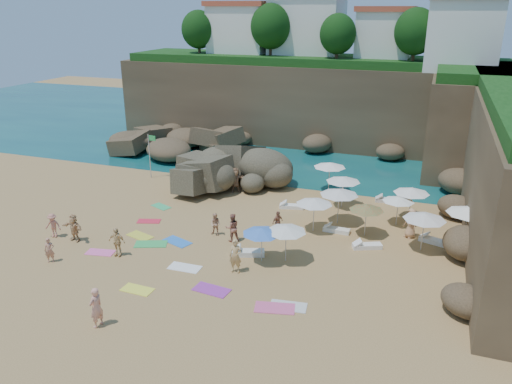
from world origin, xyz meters
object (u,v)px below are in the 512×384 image
(rock_outcrop, at_px, (235,189))
(person_stand_6, at_px, (96,307))
(parasol_2, at_px, (343,179))
(lounger_0, at_px, (337,230))
(person_stand_5, at_px, (236,180))
(parasol_0, at_px, (256,160))
(person_stand_2, at_px, (243,178))
(parasol_1, at_px, (330,165))
(person_stand_0, at_px, (49,250))
(person_stand_4, at_px, (411,223))
(person_stand_3, at_px, (278,222))
(person_stand_1, at_px, (232,228))
(flag_pole, at_px, (150,150))

(rock_outcrop, height_order, person_stand_6, person_stand_6)
(parasol_2, bearing_deg, lounger_0, -83.53)
(person_stand_5, height_order, person_stand_6, person_stand_5)
(parasol_0, height_order, person_stand_2, parasol_0)
(parasol_1, xyz_separation_m, person_stand_0, (-12.21, -16.61, -1.40))
(rock_outcrop, distance_m, parasol_1, 7.56)
(lounger_0, bearing_deg, person_stand_6, -117.83)
(parasol_0, bearing_deg, rock_outcrop, -127.18)
(person_stand_4, distance_m, person_stand_6, 18.96)
(rock_outcrop, relative_size, person_stand_3, 4.85)
(parasol_0, relative_size, person_stand_6, 1.22)
(parasol_2, bearing_deg, parasol_1, 118.49)
(parasol_0, height_order, parasol_1, parasol_1)
(person_stand_1, distance_m, person_stand_3, 3.04)
(person_stand_6, bearing_deg, person_stand_1, 175.59)
(person_stand_1, xyz_separation_m, person_stand_3, (2.23, 2.06, -0.16))
(lounger_0, xyz_separation_m, person_stand_4, (4.40, 0.78, 0.82))
(person_stand_3, xyz_separation_m, person_stand_5, (-5.25, 5.98, 0.24))
(parasol_0, bearing_deg, parasol_1, 5.43)
(person_stand_0, distance_m, person_stand_5, 15.02)
(parasol_2, relative_size, person_stand_3, 1.64)
(person_stand_5, bearing_deg, person_stand_6, -114.03)
(person_stand_2, bearing_deg, parasol_0, -102.20)
(person_stand_4, bearing_deg, parasol_0, -162.77)
(parasol_2, relative_size, person_stand_1, 1.35)
(parasol_1, xyz_separation_m, person_stand_6, (-6.03, -20.74, -1.16))
(person_stand_6, bearing_deg, person_stand_4, 147.63)
(person_stand_3, bearing_deg, parasol_0, 57.11)
(person_stand_0, relative_size, person_stand_3, 0.99)
(rock_outcrop, bearing_deg, person_stand_1, -69.12)
(person_stand_3, height_order, person_stand_4, person_stand_4)
(parasol_2, distance_m, person_stand_5, 8.33)
(person_stand_2, relative_size, person_stand_4, 0.87)
(person_stand_2, relative_size, person_stand_5, 0.84)
(parasol_0, relative_size, person_stand_0, 1.62)
(rock_outcrop, bearing_deg, parasol_2, -5.50)
(person_stand_2, height_order, person_stand_3, person_stand_2)
(person_stand_5, bearing_deg, rock_outcrop, 89.03)
(person_stand_1, relative_size, person_stand_6, 0.92)
(rock_outcrop, bearing_deg, person_stand_3, -49.89)
(rock_outcrop, height_order, person_stand_2, person_stand_2)
(lounger_0, relative_size, person_stand_4, 0.89)
(person_stand_2, bearing_deg, lounger_0, 170.07)
(flag_pole, relative_size, person_stand_2, 2.27)
(parasol_0, height_order, person_stand_6, parasol_0)
(flag_pole, distance_m, parasol_0, 8.86)
(flag_pole, distance_m, person_stand_2, 8.18)
(flag_pole, height_order, person_stand_0, flag_pole)
(rock_outcrop, relative_size, lounger_0, 4.23)
(rock_outcrop, distance_m, lounger_0, 10.40)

